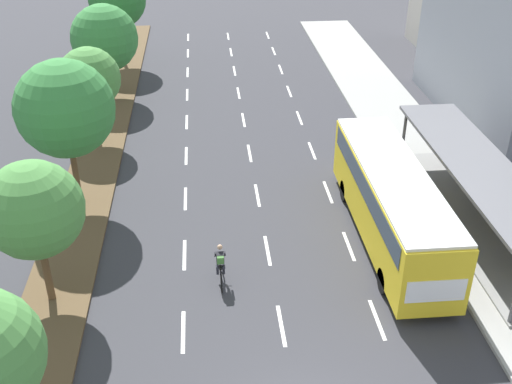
{
  "coord_description": "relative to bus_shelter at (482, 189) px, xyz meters",
  "views": [
    {
      "loc": [
        -2.42,
        -11.7,
        15.16
      ],
      "look_at": [
        -0.22,
        12.47,
        1.2
      ],
      "focal_mm": 43.31,
      "sensor_mm": 36.0,
      "label": 1
    }
  ],
  "objects": [
    {
      "name": "median_strip",
      "position": [
        -17.83,
        9.32,
        -1.8
      ],
      "size": [
        2.6,
        52.0,
        0.12
      ],
      "primitive_type": "cube",
      "color": "brown",
      "rests_on": "ground"
    },
    {
      "name": "sidewalk_right",
      "position": [
        -0.28,
        9.32,
        -1.79
      ],
      "size": [
        4.5,
        52.0,
        0.15
      ],
      "primitive_type": "cube",
      "color": "#9E9E99",
      "rests_on": "ground"
    },
    {
      "name": "lane_divider_left",
      "position": [
        -13.03,
        8.2,
        -1.86
      ],
      "size": [
        0.14,
        48.76,
        0.01
      ],
      "color": "white",
      "rests_on": "ground"
    },
    {
      "name": "lane_divider_center",
      "position": [
        -9.53,
        8.2,
        -1.86
      ],
      "size": [
        0.14,
        48.76,
        0.01
      ],
      "color": "white",
      "rests_on": "ground"
    },
    {
      "name": "lane_divider_right",
      "position": [
        -6.03,
        8.2,
        -1.86
      ],
      "size": [
        0.14,
        48.76,
        0.01
      ],
      "color": "white",
      "rests_on": "ground"
    },
    {
      "name": "bus_shelter",
      "position": [
        0.0,
        0.0,
        0.0
      ],
      "size": [
        2.9,
        14.02,
        2.86
      ],
      "color": "gray",
      "rests_on": "sidewalk_right"
    },
    {
      "name": "bus",
      "position": [
        -4.28,
        -0.73,
        0.2
      ],
      "size": [
        2.54,
        11.29,
        3.37
      ],
      "color": "yellow",
      "rests_on": "ground"
    },
    {
      "name": "cyclist",
      "position": [
        -11.58,
        -3.1,
        -1.07
      ],
      "size": [
        0.46,
        1.82,
        1.71
      ],
      "color": "black",
      "rests_on": "ground"
    },
    {
      "name": "median_tree_second",
      "position": [
        -17.96,
        -3.62,
        2.14
      ],
      "size": [
        3.51,
        3.51,
        5.65
      ],
      "color": "brown",
      "rests_on": "median_strip"
    },
    {
      "name": "median_tree_third",
      "position": [
        -17.99,
        3.39,
        3.03
      ],
      "size": [
        4.36,
        4.36,
        6.97
      ],
      "color": "brown",
      "rests_on": "median_strip"
    },
    {
      "name": "median_tree_fourth",
      "position": [
        -18.07,
        10.4,
        1.95
      ],
      "size": [
        3.4,
        3.4,
        5.41
      ],
      "color": "brown",
      "rests_on": "median_strip"
    },
    {
      "name": "median_tree_fifth",
      "position": [
        -18.08,
        17.4,
        2.18
      ],
      "size": [
        4.29,
        4.29,
        6.07
      ],
      "color": "brown",
      "rests_on": "median_strip"
    }
  ]
}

